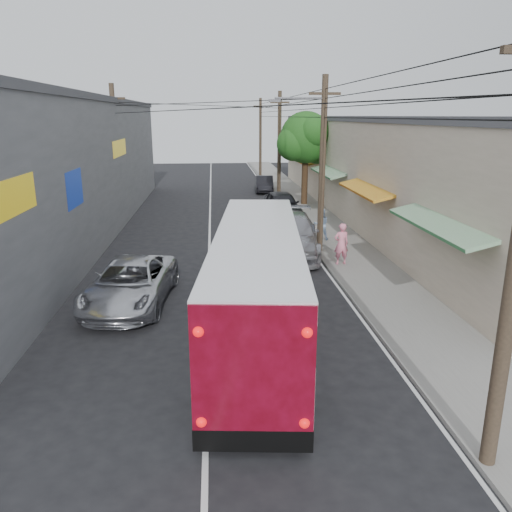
{
  "coord_description": "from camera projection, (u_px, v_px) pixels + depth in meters",
  "views": [
    {
      "loc": [
        0.28,
        -9.45,
        6.28
      ],
      "look_at": [
        1.69,
        7.1,
        1.59
      ],
      "focal_mm": 35.0,
      "sensor_mm": 36.0,
      "label": 1
    }
  ],
  "objects": [
    {
      "name": "utility_poles",
      "position": [
        261.0,
        153.0,
        29.37
      ],
      "size": [
        11.8,
        45.28,
        8.0
      ],
      "color": "#473828",
      "rests_on": "ground"
    },
    {
      "name": "coach_bus",
      "position": [
        257.0,
        283.0,
        14.35
      ],
      "size": [
        3.43,
        11.19,
        3.18
      ],
      "rotation": [
        0.0,
        0.0,
        -0.1
      ],
      "color": "silver",
      "rests_on": "ground"
    },
    {
      "name": "parked_car_mid",
      "position": [
        282.0,
        204.0,
        31.77
      ],
      "size": [
        2.33,
        4.95,
        1.64
      ],
      "primitive_type": "imported",
      "rotation": [
        0.0,
        0.0,
        0.08
      ],
      "color": "black",
      "rests_on": "ground"
    },
    {
      "name": "sidewalk",
      "position": [
        317.0,
        221.0,
        30.44
      ],
      "size": [
        3.0,
        80.0,
        0.12
      ],
      "primitive_type": "cube",
      "color": "slate",
      "rests_on": "ground"
    },
    {
      "name": "ground",
      "position": [
        206.0,
        418.0,
        10.74
      ],
      "size": [
        120.0,
        120.0,
        0.0
      ],
      "primitive_type": "plane",
      "color": "black",
      "rests_on": "ground"
    },
    {
      "name": "parked_suv",
      "position": [
        290.0,
        235.0,
        23.27
      ],
      "size": [
        3.38,
        6.6,
        1.83
      ],
      "primitive_type": "imported",
      "rotation": [
        0.0,
        0.0,
        -0.13
      ],
      "color": "#A0A0A8",
      "rests_on": "ground"
    },
    {
      "name": "pedestrian_far",
      "position": [
        321.0,
        224.0,
        25.45
      ],
      "size": [
        0.81,
        0.65,
        1.61
      ],
      "primitive_type": "imported",
      "rotation": [
        0.0,
        0.0,
        3.09
      ],
      "color": "#87A1C4",
      "rests_on": "sidewalk"
    },
    {
      "name": "parked_car_far",
      "position": [
        264.0,
        184.0,
        42.38
      ],
      "size": [
        1.72,
        4.16,
        1.34
      ],
      "primitive_type": "imported",
      "rotation": [
        0.0,
        0.0,
        -0.07
      ],
      "color": "black",
      "rests_on": "ground"
    },
    {
      "name": "building_right",
      "position": [
        381.0,
        166.0,
        31.88
      ],
      "size": [
        7.09,
        40.0,
        6.25
      ],
      "color": "beige",
      "rests_on": "ground"
    },
    {
      "name": "building_left",
      "position": [
        47.0,
        167.0,
        26.32
      ],
      "size": [
        7.2,
        36.0,
        7.25
      ],
      "color": "gray",
      "rests_on": "ground"
    },
    {
      "name": "street_tree",
      "position": [
        307.0,
        139.0,
        34.99
      ],
      "size": [
        4.4,
        4.0,
        6.6
      ],
      "color": "#3F2B19",
      "rests_on": "ground"
    },
    {
      "name": "jeepney",
      "position": [
        130.0,
        283.0,
        17.02
      ],
      "size": [
        3.04,
        5.67,
        1.52
      ],
      "primitive_type": "imported",
      "rotation": [
        0.0,
        0.0,
        -0.1
      ],
      "color": "silver",
      "rests_on": "ground"
    },
    {
      "name": "pedestrian_near",
      "position": [
        341.0,
        244.0,
        21.22
      ],
      "size": [
        0.7,
        0.51,
        1.79
      ],
      "primitive_type": "imported",
      "rotation": [
        0.0,
        0.0,
        3.27
      ],
      "color": "pink",
      "rests_on": "sidewalk"
    }
  ]
}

